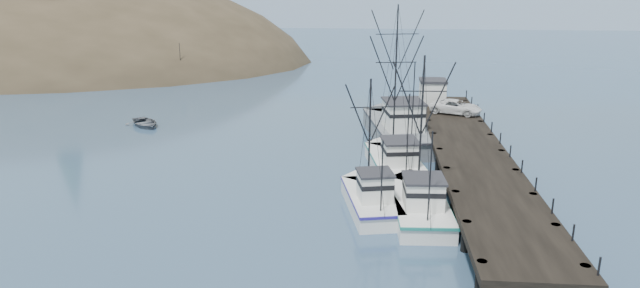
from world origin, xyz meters
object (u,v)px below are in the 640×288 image
object	(u,v)px
trawler_near	(419,203)
trawler_far	(395,162)
pier_shed	(433,91)
motorboat	(145,126)
pickup_truck	(456,107)
pier	(470,153)
work_vessel	(397,128)
trawler_mid	(370,198)

from	to	relation	value
trawler_near	trawler_far	size ratio (longest dim) A/B	0.93
pier_shed	motorboat	world-z (taller)	pier_shed
trawler_near	pickup_truck	bearing A→B (deg)	76.34
trawler_near	pier_shed	xyz separation A→B (m)	(3.48, 27.47, 2.60)
pier	trawler_near	bearing A→B (deg)	-117.73
pier_shed	motorboat	size ratio (longest dim) A/B	0.64
work_vessel	pier	bearing A→B (deg)	-58.19
work_vessel	pier_shed	size ratio (longest dim) A/B	5.25
trawler_far	motorboat	bearing A→B (deg)	154.94
trawler_near	motorboat	bearing A→B (deg)	142.72
trawler_far	motorboat	world-z (taller)	trawler_far
pier	work_vessel	xyz separation A→B (m)	(-5.80, 9.35, -0.46)
trawler_far	motorboat	distance (m)	30.17
pier	trawler_far	world-z (taller)	trawler_far
trawler_near	work_vessel	xyz separation A→B (m)	(-0.82, 18.81, 0.41)
trawler_near	pier_shed	world-z (taller)	trawler_near
pickup_truck	motorboat	xyz separation A→B (m)	(-34.17, -0.66, -2.75)
trawler_near	pier	bearing A→B (deg)	62.27
pier_shed	trawler_far	bearing A→B (deg)	-104.78
trawler_far	pier_shed	xyz separation A→B (m)	(4.85, 18.39, 2.60)
pier	pier_shed	xyz separation A→B (m)	(-1.50, 18.00, 1.73)
pier	trawler_mid	world-z (taller)	trawler_mid
trawler_mid	trawler_far	world-z (taller)	trawler_far
work_vessel	pier_shed	bearing A→B (deg)	63.58
trawler_mid	pickup_truck	distance (m)	23.74
trawler_mid	trawler_near	bearing A→B (deg)	-9.85
pier_shed	pier	bearing A→B (deg)	-85.24
pickup_truck	pier	bearing A→B (deg)	-160.39
pier	motorboat	distance (m)	35.92
trawler_mid	pickup_truck	world-z (taller)	trawler_mid
trawler_mid	pier_shed	bearing A→B (deg)	75.55
pier_shed	motorboat	distance (m)	32.84
trawler_near	work_vessel	world-z (taller)	work_vessel
work_vessel	trawler_near	bearing A→B (deg)	-87.50
work_vessel	motorboat	bearing A→B (deg)	173.79
pier	pier_shed	world-z (taller)	pier_shed
pier	trawler_far	xyz separation A→B (m)	(-6.35, -0.39, -0.87)
pier_shed	pickup_truck	bearing A→B (deg)	-68.06
trawler_mid	work_vessel	xyz separation A→B (m)	(2.63, 18.22, 0.41)
pier_shed	pickup_truck	distance (m)	5.38
trawler_mid	trawler_far	distance (m)	8.72
pier	trawler_near	xyz separation A→B (m)	(-4.98, -9.47, -0.87)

